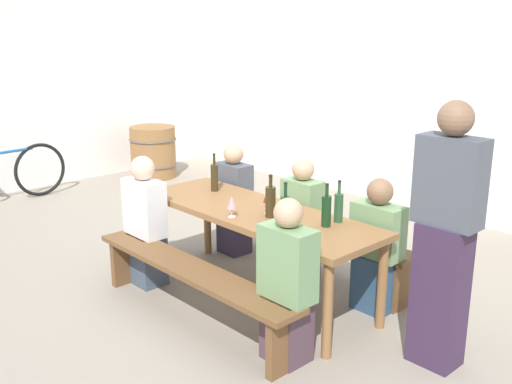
% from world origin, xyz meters
% --- Properties ---
extents(ground_plane, '(24.00, 24.00, 0.00)m').
position_xyz_m(ground_plane, '(0.00, 0.00, 0.00)').
color(ground_plane, gray).
extents(back_wall, '(14.00, 0.20, 3.20)m').
position_xyz_m(back_wall, '(0.00, 3.16, 1.60)').
color(back_wall, white).
rests_on(back_wall, ground).
extents(side_wall, '(0.20, 6.71, 3.20)m').
position_xyz_m(side_wall, '(-4.71, 0.00, 1.60)').
color(side_wall, white).
rests_on(side_wall, ground).
extents(tasting_table, '(2.21, 0.74, 0.75)m').
position_xyz_m(tasting_table, '(0.00, 0.00, 0.67)').
color(tasting_table, olive).
rests_on(tasting_table, ground).
extents(bench_near, '(2.11, 0.30, 0.45)m').
position_xyz_m(bench_near, '(0.00, -0.67, 0.36)').
color(bench_near, brown).
rests_on(bench_near, ground).
extents(bench_far, '(2.11, 0.30, 0.45)m').
position_xyz_m(bench_far, '(0.00, 0.67, 0.36)').
color(bench_far, brown).
rests_on(bench_far, ground).
extents(wine_bottle_0, '(0.07, 0.07, 0.32)m').
position_xyz_m(wine_bottle_0, '(0.64, 0.25, 0.87)').
color(wine_bottle_0, '#234C2D').
rests_on(wine_bottle_0, tasting_table).
extents(wine_bottle_1, '(0.07, 0.07, 0.33)m').
position_xyz_m(wine_bottle_1, '(0.65, 0.10, 0.87)').
color(wine_bottle_1, '#143319').
rests_on(wine_bottle_1, tasting_table).
extents(wine_bottle_2, '(0.07, 0.07, 0.34)m').
position_xyz_m(wine_bottle_2, '(-0.67, 0.12, 0.88)').
color(wine_bottle_2, '#332814').
rests_on(wine_bottle_2, tasting_table).
extents(wine_bottle_3, '(0.08, 0.08, 0.34)m').
position_xyz_m(wine_bottle_3, '(0.21, -0.04, 0.88)').
color(wine_bottle_3, '#332814').
rests_on(wine_bottle_3, tasting_table).
extents(wine_bottle_4, '(0.07, 0.07, 0.34)m').
position_xyz_m(wine_bottle_4, '(0.44, -0.12, 0.87)').
color(wine_bottle_4, '#143319').
rests_on(wine_bottle_4, tasting_table).
extents(wine_glass_0, '(0.08, 0.08, 0.17)m').
position_xyz_m(wine_glass_0, '(0.01, -0.26, 0.87)').
color(wine_glass_0, silver).
rests_on(wine_glass_0, tasting_table).
extents(wine_glass_1, '(0.08, 0.08, 0.19)m').
position_xyz_m(wine_glass_1, '(0.13, 0.01, 0.88)').
color(wine_glass_1, silver).
rests_on(wine_glass_1, tasting_table).
extents(wine_glass_2, '(0.07, 0.07, 0.16)m').
position_xyz_m(wine_glass_2, '(0.06, 0.09, 0.86)').
color(wine_glass_2, silver).
rests_on(wine_glass_2, tasting_table).
extents(seated_guest_near_0, '(0.40, 0.24, 1.14)m').
position_xyz_m(seated_guest_near_0, '(-0.83, -0.52, 0.54)').
color(seated_guest_near_0, '#424F61').
rests_on(seated_guest_near_0, ground).
extents(seated_guest_near_1, '(0.38, 0.24, 1.13)m').
position_xyz_m(seated_guest_near_1, '(0.85, -0.52, 0.54)').
color(seated_guest_near_1, '#4E3844').
rests_on(seated_guest_near_1, ground).
extents(seated_guest_far_0, '(0.36, 0.24, 1.10)m').
position_xyz_m(seated_guest_far_0, '(-0.87, 0.52, 0.52)').
color(seated_guest_far_0, '#332B44').
rests_on(seated_guest_far_0, ground).
extents(seated_guest_far_1, '(0.34, 0.24, 1.10)m').
position_xyz_m(seated_guest_far_1, '(0.03, 0.52, 0.52)').
color(seated_guest_far_1, '#533749').
rests_on(seated_guest_far_1, ground).
extents(seated_guest_far_2, '(0.40, 0.24, 1.07)m').
position_xyz_m(seated_guest_far_2, '(0.82, 0.52, 0.50)').
color(seated_guest_far_2, navy).
rests_on(seated_guest_far_2, ground).
extents(standing_host, '(0.41, 0.24, 1.75)m').
position_xyz_m(standing_host, '(1.56, 0.18, 0.86)').
color(standing_host, '#392641').
rests_on(standing_host, ground).
extents(wine_barrel, '(0.70, 0.70, 0.76)m').
position_xyz_m(wine_barrel, '(-4.00, 1.65, 0.38)').
color(wine_barrel, olive).
rests_on(wine_barrel, ground).
extents(parked_bicycle_0, '(0.20, 1.72, 0.90)m').
position_xyz_m(parked_bicycle_0, '(-4.13, -0.53, 0.37)').
color(parked_bicycle_0, black).
rests_on(parked_bicycle_0, ground).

